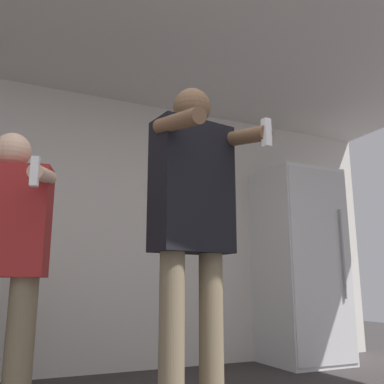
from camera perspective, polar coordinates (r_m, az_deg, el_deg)
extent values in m
cube|color=silver|center=(4.00, -17.35, -4.18)|extent=(7.00, 0.06, 2.55)
cube|color=silver|center=(3.18, -12.13, 23.16)|extent=(7.00, 3.23, 0.05)
cube|color=white|center=(4.55, 14.14, -9.33)|extent=(0.73, 0.68, 1.92)
cube|color=silver|center=(4.29, 17.05, -8.99)|extent=(0.70, 0.01, 1.84)
cylinder|color=#99999E|center=(4.44, 19.47, -7.68)|extent=(0.02, 0.02, 0.86)
cylinder|color=#75664C|center=(2.10, -2.76, -20.32)|extent=(0.12, 0.12, 0.90)
cylinder|color=#75664C|center=(2.22, 2.60, -19.89)|extent=(0.12, 0.12, 0.90)
cube|color=black|center=(2.20, 0.00, 0.68)|extent=(0.44, 0.26, 0.67)
sphere|color=brown|center=(2.34, 0.00, 11.21)|extent=(0.20, 0.20, 0.20)
cylinder|color=brown|center=(2.03, -1.88, 9.39)|extent=(0.13, 0.38, 0.14)
cylinder|color=brown|center=(2.25, 6.74, 7.29)|extent=(0.13, 0.38, 0.14)
cube|color=white|center=(2.11, 9.89, 7.80)|extent=(0.04, 0.04, 0.14)
cylinder|color=#75664C|center=(2.44, -22.12, -19.73)|extent=(0.14, 0.14, 0.78)
cube|color=maroon|center=(2.47, -23.52, -3.53)|extent=(0.47, 0.31, 0.59)
sphere|color=beige|center=(2.56, -22.77, 5.14)|extent=(0.19, 0.19, 0.19)
cylinder|color=beige|center=(2.29, -19.24, 2.19)|extent=(0.18, 0.39, 0.14)
cube|color=white|center=(2.10, -20.24, 2.60)|extent=(0.04, 0.04, 0.14)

